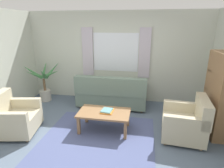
% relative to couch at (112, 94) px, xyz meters
% --- Properties ---
extents(ground_plane, '(6.24, 6.24, 0.00)m').
position_rel_couch_xyz_m(ground_plane, '(0.01, -1.62, -0.37)').
color(ground_plane, slate).
extents(wall_back, '(5.32, 0.12, 2.60)m').
position_rel_couch_xyz_m(wall_back, '(0.01, 0.64, 0.93)').
color(wall_back, beige).
rests_on(wall_back, ground_plane).
extents(window_with_curtains, '(1.98, 0.07, 1.40)m').
position_rel_couch_xyz_m(window_with_curtains, '(0.01, 0.55, 1.08)').
color(window_with_curtains, white).
extents(area_rug, '(2.25, 2.10, 0.01)m').
position_rel_couch_xyz_m(area_rug, '(0.01, -1.62, -0.36)').
color(area_rug, '#4C5684').
rests_on(area_rug, ground_plane).
extents(couch, '(1.90, 0.82, 0.92)m').
position_rel_couch_xyz_m(couch, '(0.00, 0.00, 0.00)').
color(couch, slate).
rests_on(couch, ground_plane).
extents(armchair_left, '(0.97, 0.98, 0.88)m').
position_rel_couch_xyz_m(armchair_left, '(-1.79, -1.69, -0.01)').
color(armchair_left, '#BCB293').
rests_on(armchair_left, ground_plane).
extents(armchair_right, '(0.89, 0.91, 0.88)m').
position_rel_couch_xyz_m(armchair_right, '(1.76, -1.25, -0.01)').
color(armchair_right, '#BCB293').
rests_on(armchair_right, ground_plane).
extents(coffee_table, '(1.10, 0.64, 0.44)m').
position_rel_couch_xyz_m(coffee_table, '(0.07, -1.26, 0.01)').
color(coffee_table, olive).
rests_on(coffee_table, ground_plane).
extents(book_stack_on_table, '(0.27, 0.31, 0.04)m').
position_rel_couch_xyz_m(book_stack_on_table, '(0.13, -1.23, 0.09)').
color(book_stack_on_table, orange).
rests_on(book_stack_on_table, coffee_table).
extents(potted_plant, '(1.10, 1.21, 1.16)m').
position_rel_couch_xyz_m(potted_plant, '(-2.06, 0.07, 0.17)').
color(potted_plant, '#B7B2A8').
rests_on(potted_plant, ground_plane).
extents(bookshelf, '(0.30, 0.94, 1.72)m').
position_rel_couch_xyz_m(bookshelf, '(2.36, -0.91, 0.51)').
color(bookshelf, olive).
rests_on(bookshelf, ground_plane).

